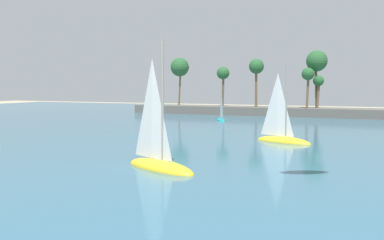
% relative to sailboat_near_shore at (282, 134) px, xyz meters
% --- Properties ---
extents(sea, '(220.00, 116.54, 0.06)m').
position_rel_sailboat_near_shore_xyz_m(sea, '(1.05, 21.32, -0.88)').
color(sea, '#386B84').
rests_on(sea, ground).
extents(palm_headland, '(82.99, 6.31, 13.22)m').
position_rel_sailboat_near_shore_xyz_m(palm_headland, '(0.17, 39.57, 2.38)').
color(palm_headland, '#605B54').
rests_on(palm_headland, ground).
extents(sailboat_near_shore, '(6.76, 3.97, 9.40)m').
position_rel_sailboat_near_shore_xyz_m(sailboat_near_shore, '(0.00, 0.00, 0.00)').
color(sailboat_near_shore, yellow).
rests_on(sailboat_near_shore, sea).
extents(sailboat_toward_headland, '(7.24, 4.71, 10.13)m').
position_rel_sailboat_near_shore_xyz_m(sailboat_toward_headland, '(-5.78, -18.01, 0.07)').
color(sailboat_toward_headland, yellow).
rests_on(sailboat_toward_headland, sea).
extents(sailboat_far_left, '(3.46, 4.64, 6.61)m').
position_rel_sailboat_near_shore_xyz_m(sailboat_far_left, '(-15.19, 23.97, -0.25)').
color(sailboat_far_left, teal).
rests_on(sailboat_far_left, sea).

